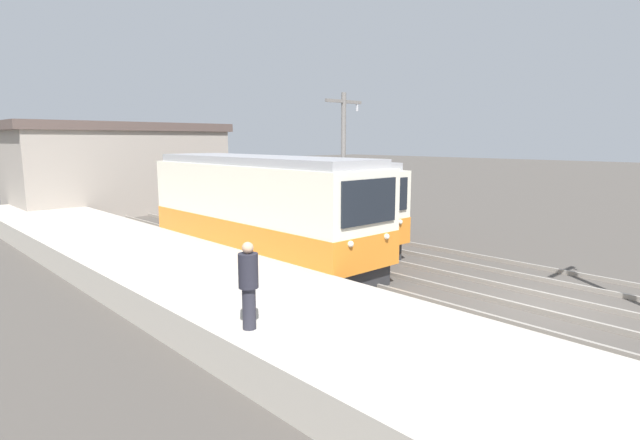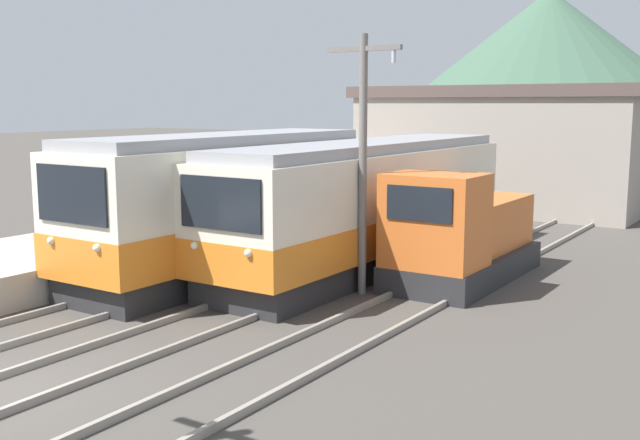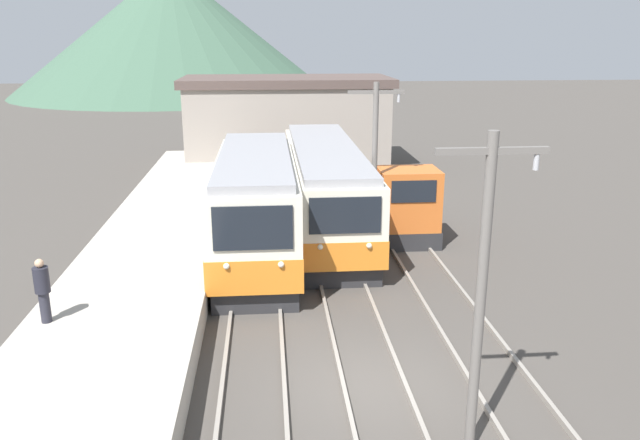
% 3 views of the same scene
% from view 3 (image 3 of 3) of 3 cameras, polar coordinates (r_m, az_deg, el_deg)
% --- Properties ---
extents(ground_plane, '(200.00, 200.00, 0.00)m').
position_cam_3_polar(ground_plane, '(15.11, 4.13, -14.90)').
color(ground_plane, '#47423D').
extents(platform_left, '(4.50, 54.00, 0.85)m').
position_cam_3_polar(platform_left, '(15.30, -20.38, -13.72)').
color(platform_left, '#ADA599').
rests_on(platform_left, ground).
extents(track_left, '(1.54, 60.00, 0.14)m').
position_cam_3_polar(track_left, '(14.93, -6.13, -15.07)').
color(track_left, gray).
rests_on(track_left, ground).
extents(track_center, '(1.54, 60.00, 0.14)m').
position_cam_3_polar(track_center, '(15.11, 4.91, -14.62)').
color(track_center, gray).
rests_on(track_center, ground).
extents(track_right, '(1.54, 60.00, 0.14)m').
position_cam_3_polar(track_right, '(15.85, 15.98, -13.65)').
color(track_right, gray).
rests_on(track_right, ground).
extents(commuter_train_left, '(2.84, 10.37, 3.87)m').
position_cam_3_polar(commuter_train_left, '(22.60, -5.87, 0.84)').
color(commuter_train_left, '#28282B').
rests_on(commuter_train_left, ground).
extents(commuter_train_center, '(2.84, 13.08, 3.62)m').
position_cam_3_polar(commuter_train_center, '(25.65, 0.49, 2.57)').
color(commuter_train_center, '#28282B').
rests_on(commuter_train_center, ground).
extents(shunting_locomotive, '(2.40, 5.69, 3.00)m').
position_cam_3_polar(shunting_locomotive, '(25.87, 7.19, 1.47)').
color(shunting_locomotive, '#28282B').
rests_on(shunting_locomotive, ground).
extents(catenary_mast_near, '(2.00, 0.20, 6.32)m').
position_cam_3_polar(catenary_mast_near, '(11.83, 14.59, -5.86)').
color(catenary_mast_near, slate).
rests_on(catenary_mast_near, ground).
extents(catenary_mast_mid, '(2.00, 0.20, 6.32)m').
position_cam_3_polar(catenary_mast_mid, '(22.61, 5.03, 5.25)').
color(catenary_mast_mid, slate).
rests_on(catenary_mast_mid, ground).
extents(person_on_platform, '(0.38, 0.38, 1.70)m').
position_cam_3_polar(person_on_platform, '(17.21, -24.03, -5.71)').
color(person_on_platform, '#282833').
rests_on(person_on_platform, platform_left).
extents(station_building, '(12.60, 6.30, 5.45)m').
position_cam_3_polar(station_building, '(39.08, -3.03, 8.97)').
color(station_building, gray).
rests_on(station_building, ground).
extents(mountain_backdrop, '(43.69, 43.69, 17.10)m').
position_cam_3_polar(mountain_backdrop, '(91.56, -13.35, 16.52)').
color(mountain_backdrop, '#3D5B47').
rests_on(mountain_backdrop, ground).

